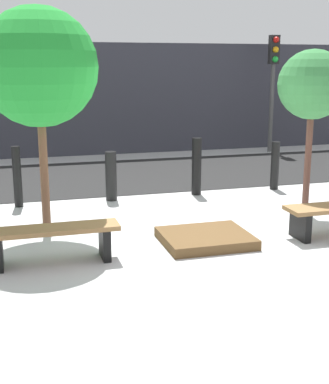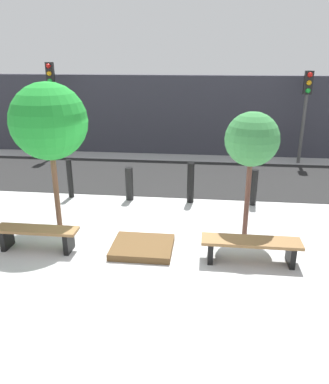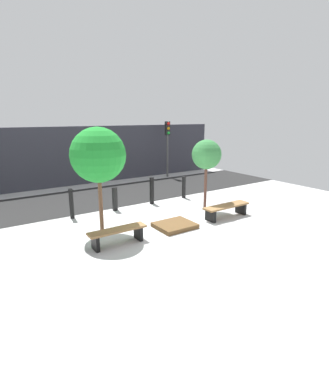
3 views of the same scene
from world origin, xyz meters
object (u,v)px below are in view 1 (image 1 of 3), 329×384
Objects in this scene: tree_behind_right_bench at (313,86)px; bollard_right at (275,166)px; bollard_center at (197,166)px; traffic_light_mid_west at (273,72)px; planter_bed at (206,238)px; tree_behind_left_bench at (39,68)px; bench_left at (53,238)px; bollard_left at (111,176)px; bollard_far_left at (17,177)px.

tree_behind_right_bench reaches higher than bollard_right.
traffic_light_mid_west is at bearing 49.21° from bollard_center.
planter_bed is at bearing -106.63° from bollard_center.
bollard_right is (4.60, 1.82, -1.92)m from tree_behind_left_bench.
bollard_right is at bearing 33.05° from bench_left.
bollard_right is at bearing 48.13° from planter_bed.
tree_behind_left_bench reaches higher than planter_bed.
bollard_right reaches higher than bench_left.
bollard_left is at bearing 66.75° from bench_left.
tree_behind_left_bench reaches higher than bollard_left.
tree_behind_right_bench is at bearing -101.42° from bollard_right.
tree_behind_right_bench is at bearing -31.77° from bollard_left.
planter_bed is 2.92m from bollard_left.
bench_left is at bearing -113.43° from bollard_left.
traffic_light_mid_west reaches higher than bollard_left.
tree_behind_left_bench is 2.96m from bollard_left.
bollard_right is (2.48, 2.77, 0.41)m from planter_bed.
bollard_far_left is at bearing 180.00° from bollard_center.
tree_behind_left_bench is 3.37× the size of bollard_right.
bollard_left is at bearing 148.23° from tree_behind_right_bench.
bollard_center is (2.94, 1.82, -1.85)m from tree_behind_left_bench.
tree_behind_right_bench is at bearing 15.37° from bench_left.
bollard_right reaches higher than planter_bed.
tree_behind_right_bench is 2.80× the size of bollard_right.
traffic_light_mid_west is at bearing 64.22° from bollard_right.
planter_bed is at bearing -48.13° from bollard_far_left.
planter_bed is 1.34× the size of bollard_left.
traffic_light_mid_west is at bearing 42.68° from tree_behind_left_bench.
planter_bed is 8.75m from traffic_light_mid_west.
tree_behind_right_bench is 2.50× the size of bollard_far_left.
bench_left is at bearing -132.45° from traffic_light_mid_west.
bollard_right reaches higher than bollard_left.
tree_behind_right_bench reaches higher than bollard_left.
bollard_left is 0.83× the size of bollard_center.
bench_left is at bearing -147.13° from bollard_right.
planter_bed is 2.93m from bollard_center.
bollard_left is at bearing 0.00° from bollard_far_left.
bench_left is at bearing -174.60° from planter_bed.
bollard_right is (0.37, 1.82, -1.64)m from tree_behind_right_bench.
planter_bed is 3.29m from tree_behind_left_bench.
tree_behind_right_bench reaches higher than planter_bed.
bollard_right is 5.15m from traffic_light_mid_west.
tree_behind_right_bench is at bearing -111.81° from traffic_light_mid_west.
traffic_light_mid_west is at bearing 57.23° from planter_bed.
tree_behind_right_bench is (2.11, 0.95, 2.05)m from planter_bed.
bollard_center is 0.34× the size of traffic_light_mid_west.
bollard_left reaches higher than planter_bed.
traffic_light_mid_west is (6.70, 7.32, 1.92)m from bench_left.
traffic_light_mid_west reaches higher than bench_left.
traffic_light_mid_west reaches higher than planter_bed.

